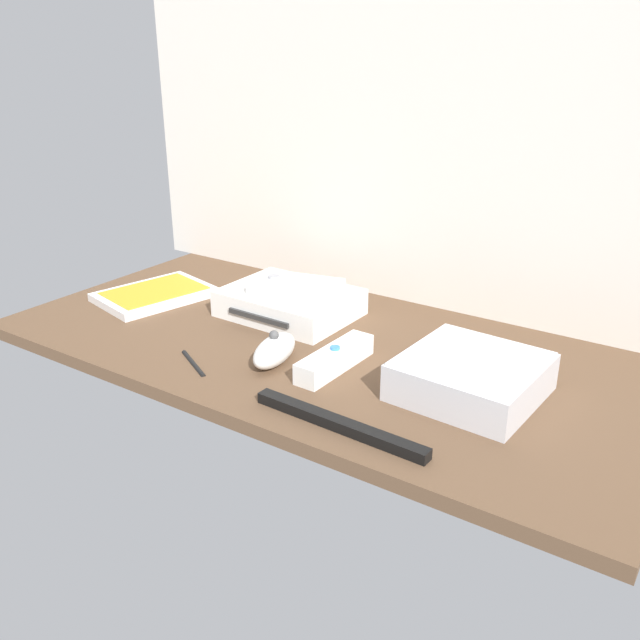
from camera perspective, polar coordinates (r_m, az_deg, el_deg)
The scene contains 10 objects.
ground_plane at distance 105.12cm, azimuth 0.00°, elevation -2.52°, with size 100.00×48.00×2.00cm, color brown.
back_wall at distance 117.10cm, azimuth 7.05°, elevation 16.70°, with size 110.00×1.20×64.00cm, color silver.
game_console at distance 115.05cm, azimuth -2.54°, elevation 1.45°, with size 21.27×16.78×4.40cm.
mini_computer at distance 91.37cm, azimuth 12.44°, elevation -4.59°, with size 17.91×17.91×5.30cm.
game_case at distance 126.34cm, azimuth -13.61°, elevation 2.07°, with size 17.61×21.62×1.56cm.
remote_wand at distance 96.57cm, azimuth 1.26°, elevation -3.24°, with size 4.05×14.90×3.40cm.
remote_nunchuk at distance 98.08cm, azimuth -3.81°, elevation -2.53°, with size 6.13×10.63×5.10cm.
remote_classic_pad at distance 113.08cm, azimuth -2.01°, elevation 2.81°, with size 15.81×10.99×2.40cm.
sensor_bar at distance 82.64cm, azimuth 1.57°, elevation -8.63°, with size 24.00×1.80×1.40cm, color black.
stylus_pen at distance 100.01cm, azimuth -10.49°, elevation -3.43°, with size 0.70×0.70×9.00cm, color black.
Camera 1 is at (53.33, -79.04, 43.26)cm, focal length 38.51 mm.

